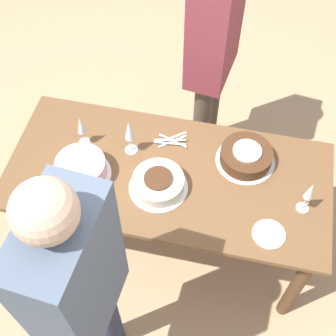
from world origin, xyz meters
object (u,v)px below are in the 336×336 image
wine_glass_extra (310,193)px  cake_center_white (158,183)px  cake_front_chocolate (246,156)px  person_watching (79,289)px  person_cutting (213,45)px  cake_back_decorated (81,169)px  wine_glass_near (81,126)px  wine_glass_far (129,131)px

wine_glass_extra → cake_center_white: bearing=2.7°
cake_front_chocolate → person_watching: (0.55, 0.93, 0.26)m
person_cutting → wine_glass_extra: bearing=43.7°
cake_center_white → cake_back_decorated: 0.39m
wine_glass_extra → person_watching: person_watching is taller
cake_center_white → cake_front_chocolate: bearing=-147.6°
wine_glass_extra → wine_glass_near: bearing=-8.0°
cake_back_decorated → person_watching: person_watching is taller
cake_back_decorated → person_cutting: bearing=-121.5°
cake_center_white → wine_glass_extra: 0.72m
cake_center_white → person_cutting: size_ratio=0.18×
wine_glass_near → wine_glass_far: (-0.26, -0.00, 0.02)m
wine_glass_near → person_cutting: person_cutting is taller
cake_back_decorated → cake_front_chocolate: bearing=-161.9°
cake_center_white → person_watching: size_ratio=0.17×
wine_glass_near → cake_front_chocolate: bearing=-176.0°
cake_front_chocolate → wine_glass_far: 0.61m
cake_center_white → person_watching: (0.14, 0.68, 0.26)m
cake_front_chocolate → cake_back_decorated: size_ratio=1.05×
wine_glass_near → wine_glass_far: size_ratio=0.86×
cake_back_decorated → person_cutting: person_cutting is taller
wine_glass_far → wine_glass_extra: bearing=169.6°
cake_front_chocolate → wine_glass_far: (0.60, 0.06, 0.12)m
cake_center_white → cake_front_chocolate: (-0.40, -0.26, 0.00)m
person_cutting → cake_center_white: bearing=-0.6°
cake_center_white → wine_glass_near: (0.45, -0.20, 0.09)m
wine_glass_far → wine_glass_extra: (-0.90, 0.16, -0.01)m
person_watching → wine_glass_far: bearing=8.1°
cake_center_white → wine_glass_far: wine_glass_far is taller
wine_glass_near → wine_glass_extra: bearing=172.0°
cake_center_white → person_cutting: person_cutting is taller
cake_center_white → cake_front_chocolate: same height
cake_back_decorated → person_watching: bearing=110.6°
wine_glass_far → cake_center_white: bearing=134.1°
cake_center_white → wine_glass_extra: size_ratio=1.39×
cake_center_white → wine_glass_near: wine_glass_near is taller
wine_glass_extra → person_cutting: 1.00m
cake_front_chocolate → person_watching: person_watching is taller
cake_center_white → cake_front_chocolate: 0.48m
cake_front_chocolate → wine_glass_near: 0.86m
cake_front_chocolate → wine_glass_near: bearing=4.0°
cake_center_white → cake_back_decorated: bearing=0.7°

